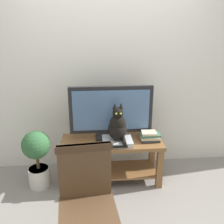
# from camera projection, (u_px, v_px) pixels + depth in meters

# --- Properties ---
(ground_plane) EXTENTS (12.00, 12.00, 0.00)m
(ground_plane) POSITION_uv_depth(u_px,v_px,m) (115.00, 210.00, 2.75)
(ground_plane) COLOR gray
(back_wall) EXTENTS (7.00, 0.12, 2.80)m
(back_wall) POSITION_uv_depth(u_px,v_px,m) (108.00, 62.00, 3.26)
(back_wall) COLOR silver
(back_wall) RESTS_ON ground
(tv_stand) EXTENTS (1.20, 0.50, 0.55)m
(tv_stand) POSITION_uv_depth(u_px,v_px,m) (112.00, 153.00, 3.15)
(tv_stand) COLOR brown
(tv_stand) RESTS_ON ground
(tv) EXTENTS (0.98, 0.20, 0.64)m
(tv) POSITION_uv_depth(u_px,v_px,m) (111.00, 112.00, 3.06)
(tv) COLOR black
(tv) RESTS_ON tv_stand
(media_box) EXTENTS (0.34, 0.28, 0.06)m
(media_box) POSITION_uv_depth(u_px,v_px,m) (117.00, 141.00, 3.00)
(media_box) COLOR #BCBCC1
(media_box) RESTS_ON tv_stand
(cat) EXTENTS (0.21, 0.30, 0.45)m
(cat) POSITION_uv_depth(u_px,v_px,m) (118.00, 126.00, 2.92)
(cat) COLOR black
(cat) RESTS_ON media_box
(wooden_chair) EXTENTS (0.50, 0.50, 0.99)m
(wooden_chair) POSITION_uv_depth(u_px,v_px,m) (87.00, 197.00, 2.07)
(wooden_chair) COLOR #513823
(wooden_chair) RESTS_ON ground
(book_stack) EXTENTS (0.24, 0.18, 0.11)m
(book_stack) POSITION_uv_depth(u_px,v_px,m) (150.00, 136.00, 3.08)
(book_stack) COLOR #2D2D33
(book_stack) RESTS_ON tv_stand
(potted_plant) EXTENTS (0.33, 0.33, 0.72)m
(potted_plant) POSITION_uv_depth(u_px,v_px,m) (37.00, 155.00, 3.02)
(potted_plant) COLOR beige
(potted_plant) RESTS_ON ground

